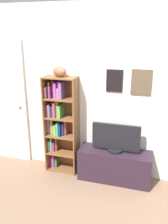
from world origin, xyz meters
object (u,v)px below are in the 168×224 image
(football, at_px, (60,71))
(television, at_px, (116,138))
(door, at_px, (2,102))
(bookshelf, at_px, (59,122))
(tv_stand, at_px, (115,165))

(football, relative_size, television, 0.35)
(television, bearing_deg, door, 175.41)
(bookshelf, xyz_separation_m, door, (-1.06, 0.08, 0.22))
(football, xyz_separation_m, television, (0.87, -0.05, -0.93))
(bookshelf, xyz_separation_m, tv_stand, (0.91, -0.08, -0.58))
(bookshelf, bearing_deg, television, -4.73)
(tv_stand, xyz_separation_m, television, (0.00, 0.00, 0.45))
(football, relative_size, tv_stand, 0.23)
(television, bearing_deg, tv_stand, -90.00)
(tv_stand, bearing_deg, football, 176.87)
(tv_stand, bearing_deg, television, 90.00)
(football, bearing_deg, door, 174.21)
(football, height_order, television, football)
(bookshelf, distance_m, door, 1.09)
(football, xyz_separation_m, door, (-1.11, 0.11, -0.59))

